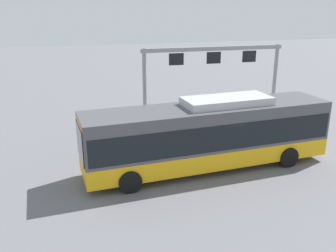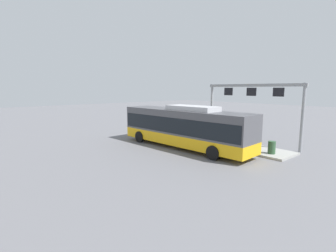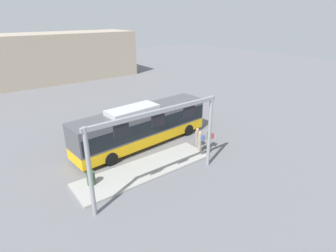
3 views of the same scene
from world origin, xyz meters
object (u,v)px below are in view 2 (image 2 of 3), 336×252
person_waiting_mid (194,126)px  trash_bin (272,147)px  person_waiting_near (184,128)px  bus_main (184,126)px  person_boarding (185,127)px

person_waiting_mid → trash_bin: bearing=51.7°
person_waiting_near → trash_bin: (-9.11, 0.04, -0.28)m
trash_bin → bus_main: bearing=27.9°
person_boarding → trash_bin: person_boarding is taller
bus_main → person_waiting_mid: bus_main is taller
person_waiting_near → bus_main: bearing=51.9°
person_boarding → person_waiting_near: bearing=4.2°
bus_main → person_waiting_near: size_ratio=7.25×
person_waiting_mid → person_waiting_near: bearing=-64.2°
bus_main → person_waiting_mid: bearing=-60.0°
person_waiting_near → trash_bin: person_waiting_near is taller
person_waiting_near → person_waiting_mid: (-0.53, -0.86, 0.16)m
trash_bin → person_boarding: bearing=-4.9°
person_waiting_near → person_waiting_mid: bearing=154.1°
person_waiting_near → trash_bin: size_ratio=1.86×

